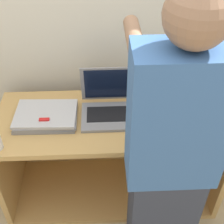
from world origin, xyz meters
TOP-DOWN VIEW (x-y plane):
  - ground_plane at (0.00, 0.00)m, footprint 12.00×12.00m
  - wall_back at (0.00, 0.69)m, footprint 8.00×0.05m
  - cart at (0.00, 0.36)m, footprint 1.43×0.58m
  - laptop_open at (0.00, 0.34)m, footprint 0.36×0.30m
  - laptop_stack_left at (-0.39, 0.29)m, footprint 0.37×0.27m
  - laptop_stack_right at (0.40, 0.29)m, footprint 0.39×0.28m
  - person at (0.24, -0.22)m, footprint 0.40×0.53m
  - inventory_tag at (-0.39, 0.23)m, footprint 0.06×0.02m

SIDE VIEW (x-z plane):
  - ground_plane at x=0.00m, z-range 0.00..0.00m
  - cart at x=0.00m, z-range 0.00..0.72m
  - laptop_stack_left at x=-0.39m, z-range 0.72..0.77m
  - laptop_stack_right at x=0.40m, z-range 0.72..0.77m
  - laptop_open at x=0.00m, z-range 0.63..0.91m
  - inventory_tag at x=-0.39m, z-range 0.77..0.78m
  - person at x=0.24m, z-range 0.01..1.71m
  - wall_back at x=0.00m, z-range 0.00..2.40m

